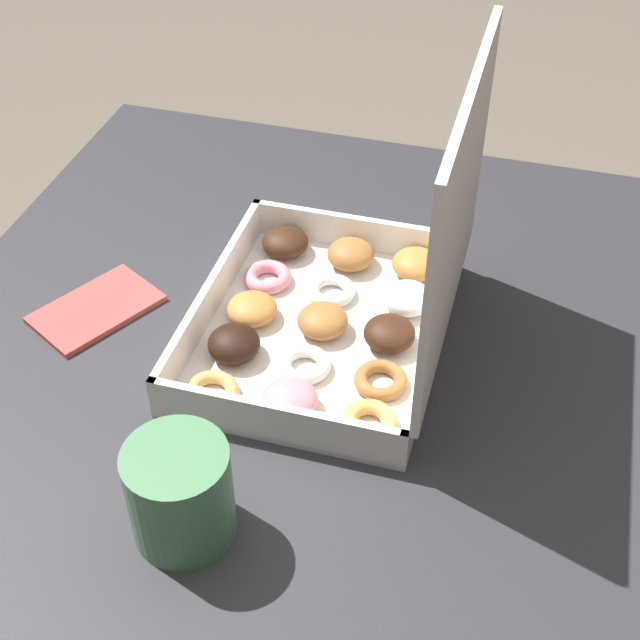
# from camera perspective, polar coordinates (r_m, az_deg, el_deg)

# --- Properties ---
(dining_table) EXTENTS (0.90, 0.78, 0.70)m
(dining_table) POSITION_cam_1_polar(r_m,az_deg,el_deg) (0.98, -2.07, -7.67)
(dining_table) COLOR #2D2D33
(dining_table) RESTS_ON ground_plane
(donut_box) EXTENTS (0.31, 0.25, 0.30)m
(donut_box) POSITION_cam_1_polar(r_m,az_deg,el_deg) (0.88, 2.19, 1.57)
(donut_box) COLOR silver
(donut_box) RESTS_ON dining_table
(coffee_mug) EXTENTS (0.09, 0.09, 0.09)m
(coffee_mug) POSITION_cam_1_polar(r_m,az_deg,el_deg) (0.74, -8.95, -10.82)
(coffee_mug) COLOR #4C8456
(coffee_mug) RESTS_ON dining_table
(paper_napkin) EXTENTS (0.15, 0.13, 0.01)m
(paper_napkin) POSITION_cam_1_polar(r_m,az_deg,el_deg) (0.98, -14.13, 0.70)
(paper_napkin) COLOR #CC4C47
(paper_napkin) RESTS_ON dining_table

